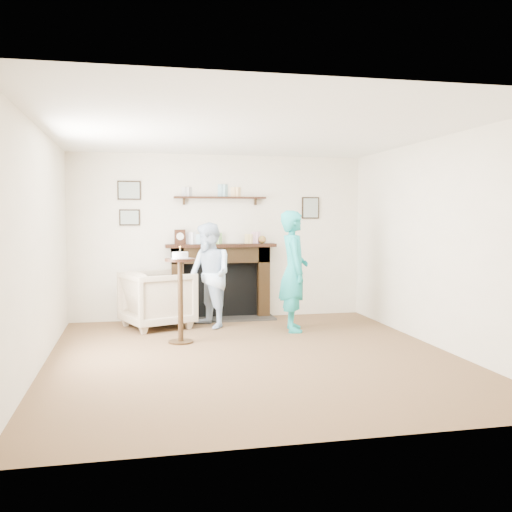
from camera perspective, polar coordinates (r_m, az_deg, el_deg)
The scene contains 6 objects.
ground at distance 6.50m, azimuth -0.31°, elevation -9.96°, with size 5.00×5.00×0.00m, color brown.
room_shell at distance 6.99m, azimuth -1.48°, elevation 4.45°, with size 4.54×5.02×2.52m.
armchair at distance 8.23m, azimuth -9.77°, elevation -7.04°, with size 0.86×0.88×0.80m, color tan.
man at distance 8.13m, azimuth -4.70°, elevation -7.14°, with size 0.72×0.56×1.48m, color #B0C1DC.
woman at distance 7.91m, azimuth 3.77°, elevation -7.44°, with size 0.60×0.39×1.65m, color #20B79F.
pedestal_table at distance 7.10m, azimuth -7.58°, elevation -2.73°, with size 0.38×0.38×1.20m.
Camera 1 is at (-1.29, -6.18, 1.57)m, focal length 40.00 mm.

